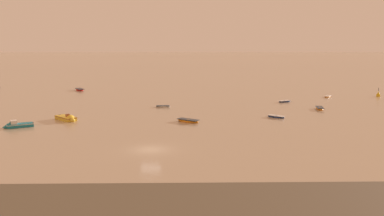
# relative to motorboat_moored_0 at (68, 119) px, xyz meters

# --- Properties ---
(ground_plane) EXTENTS (800.00, 800.00, 0.00)m
(ground_plane) POSITION_rel_motorboat_moored_0_xyz_m (15.75, -19.62, -0.25)
(ground_plane) COLOR tan
(motorboat_moored_0) EXTENTS (4.94, 5.07, 1.81)m
(motorboat_moored_0) POSITION_rel_motorboat_moored_0_xyz_m (0.00, 0.00, 0.00)
(motorboat_moored_0) COLOR gold
(motorboat_moored_0) RESTS_ON ground
(rowboat_moored_0) EXTENTS (4.18, 3.61, 0.66)m
(rowboat_moored_0) POSITION_rel_motorboat_moored_0_xyz_m (20.71, -1.56, -0.07)
(rowboat_moored_0) COLOR orange
(rowboat_moored_0) RESTS_ON ground
(motorboat_moored_1) EXTENTS (4.80, 3.50, 1.74)m
(motorboat_moored_1) POSITION_rel_motorboat_moored_0_xyz_m (-6.82, -5.59, 0.02)
(motorboat_moored_1) COLOR #197084
(motorboat_moored_1) RESTS_ON ground
(rowboat_moored_1) EXTENTS (3.22, 3.01, 0.52)m
(rowboat_moored_1) POSITION_rel_motorboat_moored_0_xyz_m (36.52, 2.25, -0.11)
(rowboat_moored_1) COLOR navy
(rowboat_moored_1) RESTS_ON ground
(rowboat_moored_2) EXTENTS (3.36, 2.53, 0.51)m
(rowboat_moored_2) POSITION_rel_motorboat_moored_0_xyz_m (42.48, 20.92, -0.11)
(rowboat_moored_2) COLOR navy
(rowboat_moored_2) RESTS_ON ground
(rowboat_moored_3) EXTENTS (1.94, 4.02, 0.61)m
(rowboat_moored_3) POSITION_rel_motorboat_moored_0_xyz_m (47.22, 11.06, -0.08)
(rowboat_moored_3) COLOR orange
(rowboat_moored_3) RESTS_ON ground
(rowboat_moored_4) EXTENTS (3.63, 4.68, 0.71)m
(rowboat_moored_4) POSITION_rel_motorboat_moored_0_xyz_m (-8.55, 43.33, -0.05)
(rowboat_moored_4) COLOR red
(rowboat_moored_4) RESTS_ON ground
(rowboat_moored_5) EXTENTS (3.03, 1.20, 0.47)m
(rowboat_moored_5) POSITION_rel_motorboat_moored_0_xyz_m (15.63, 14.34, -0.12)
(rowboat_moored_5) COLOR white
(rowboat_moored_5) RESTS_ON ground
(rowboat_moored_6) EXTENTS (2.63, 2.86, 0.46)m
(rowboat_moored_6) POSITION_rel_motorboat_moored_0_xyz_m (54.92, 28.95, -0.12)
(rowboat_moored_6) COLOR orange
(rowboat_moored_6) RESTS_ON ground
(channel_buoy) EXTENTS (0.90, 0.90, 2.30)m
(channel_buoy) POSITION_rel_motorboat_moored_0_xyz_m (67.72, 29.85, 0.21)
(channel_buoy) COLOR gold
(channel_buoy) RESTS_ON ground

